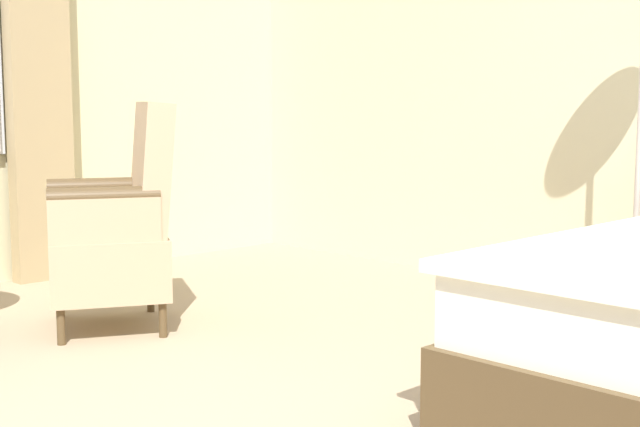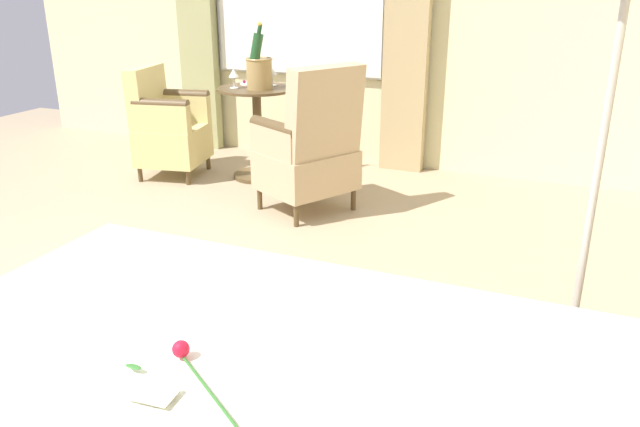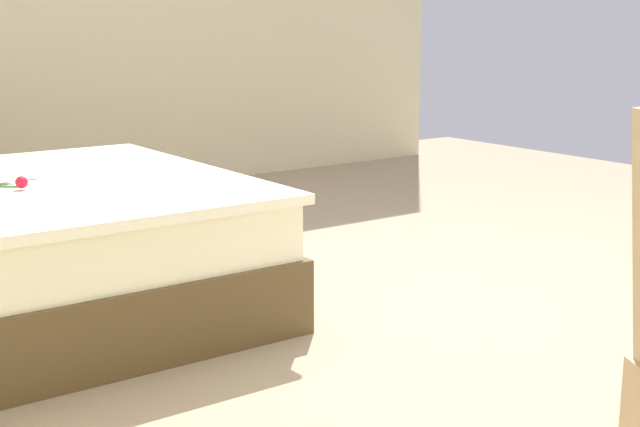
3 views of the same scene
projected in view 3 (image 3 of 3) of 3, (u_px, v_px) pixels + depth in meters
name	position (u px, v px, depth m)	size (l,w,h in m)	color
ground_plane	(420.00, 306.00, 3.80)	(7.94, 7.94, 0.00)	tan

